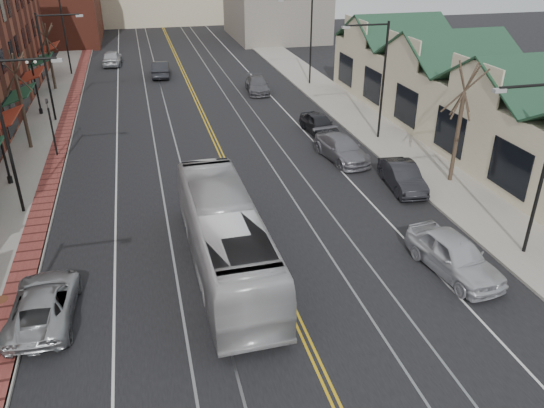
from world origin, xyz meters
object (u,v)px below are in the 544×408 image
parked_car_d (319,124)px  parked_car_c (342,148)px  transit_bus (225,237)px  parked_car_a (454,255)px  parked_suv (44,303)px  parked_car_b (402,176)px

parked_car_d → parked_car_c: bearing=-98.4°
transit_bus → parked_car_a: 9.89m
parked_suv → parked_car_b: bearing=-156.1°
parked_car_c → parked_car_d: bearing=79.8°
parked_car_c → parked_car_b: bearing=-77.9°
parked_car_a → parked_car_c: 13.45m
parked_car_a → parked_car_d: bearing=81.6°
transit_bus → parked_suv: transit_bus is taller
transit_bus → parked_car_b: bearing=-153.7°
transit_bus → parked_car_d: 18.80m
parked_car_b → parked_car_d: 10.41m
parked_car_c → parked_car_d: parked_car_c is taller
transit_bus → parked_car_b: (11.30, 5.75, -0.90)m
parked_car_b → parked_car_c: bearing=116.1°
parked_car_a → parked_car_d: parked_car_a is taller
parked_suv → parked_car_b: (18.60, 7.35, 0.05)m
transit_bus → parked_car_d: (9.75, 16.05, -0.91)m
parked_suv → parked_car_a: parked_car_a is taller
transit_bus → parked_car_b: transit_bus is taller
parked_car_b → parked_car_c: parked_car_c is taller
transit_bus → parked_car_d: bearing=-122.0°
parked_car_d → parked_car_a: bearing=-96.4°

